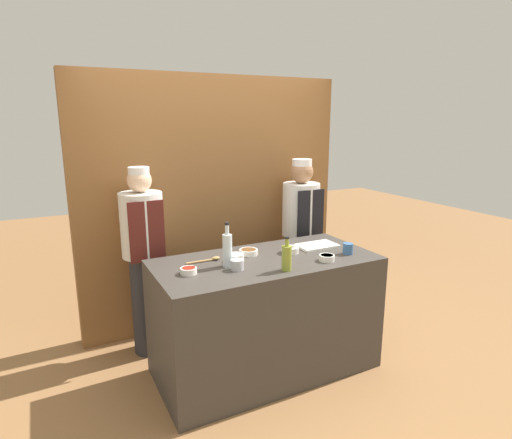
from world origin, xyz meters
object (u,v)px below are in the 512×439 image
cutting_board (317,246)px  wooden_spoon (209,260)px  cup_steel (237,265)px  cup_blue (348,249)px  sauce_bowl_brown (249,252)px  sauce_bowl_orange (290,250)px  bottle_clear (227,249)px  sauce_bowl_green (236,257)px  sauce_bowl_yellow (327,258)px  sauce_bowl_red (189,271)px  bottle_oil (287,257)px  chef_right (300,234)px  chef_left (144,256)px

cutting_board → wooden_spoon: size_ratio=1.24×
cup_steel → cup_blue: (0.95, -0.07, 0.01)m
sauce_bowl_brown → sauce_bowl_orange: 0.34m
sauce_bowl_orange → wooden_spoon: size_ratio=0.51×
cutting_board → cup_blue: bearing=-68.4°
bottle_clear → sauce_bowl_green: bearing=36.5°
cutting_board → wooden_spoon: (-0.95, 0.07, 0.00)m
sauce_bowl_yellow → cup_blue: size_ratio=1.34×
sauce_bowl_green → cutting_board: bearing=2.1°
sauce_bowl_yellow → bottle_clear: (-0.72, 0.23, 0.10)m
sauce_bowl_brown → cup_blue: (0.72, -0.34, 0.02)m
sauce_bowl_red → bottle_oil: 0.70m
sauce_bowl_green → cup_steel: bearing=-112.0°
wooden_spoon → sauce_bowl_orange: bearing=-9.4°
bottle_oil → sauce_bowl_red: bearing=159.0°
sauce_bowl_orange → cup_blue: 0.46m
cup_steel → wooden_spoon: size_ratio=0.35×
sauce_bowl_brown → bottle_oil: (0.08, -0.45, 0.07)m
cutting_board → sauce_bowl_yellow: bearing=-113.5°
sauce_bowl_red → bottle_oil: (0.65, -0.25, 0.07)m
bottle_clear → cup_blue: bearing=-9.7°
bottle_oil → chef_right: 1.27m
sauce_bowl_green → chef_right: (1.01, 0.65, -0.10)m
bottle_clear → chef_left: chef_left is taller
wooden_spoon → chef_right: chef_right is taller
sauce_bowl_orange → chef_left: 1.23m
cutting_board → bottle_clear: size_ratio=1.00×
cutting_board → bottle_clear: (-0.87, -0.10, 0.12)m
sauce_bowl_red → cup_steel: 0.35m
cutting_board → cup_steel: bearing=-166.4°
sauce_bowl_brown → sauce_bowl_yellow: (0.46, -0.41, 0.00)m
sauce_bowl_brown → bottle_oil: bottle_oil is taller
sauce_bowl_brown → chef_right: 1.02m
bottle_oil → chef_left: 1.29m
cutting_board → sauce_bowl_red: bearing=-173.9°
sauce_bowl_red → wooden_spoon: size_ratio=0.43×
sauce_bowl_green → sauce_bowl_yellow: 0.69m
sauce_bowl_green → cutting_board: 0.77m
sauce_bowl_red → wooden_spoon: sauce_bowl_red is taller
cup_steel → chef_left: bearing=120.3°
wooden_spoon → chef_right: (1.19, 0.56, -0.08)m
bottle_clear → wooden_spoon: (-0.08, 0.17, -0.12)m
cup_steel → bottle_clear: bearing=108.1°
sauce_bowl_brown → bottle_clear: bearing=-145.7°
sauce_bowl_orange → sauce_bowl_yellow: 0.33m
sauce_bowl_green → chef_left: bearing=130.2°
sauce_bowl_brown → chef_right: size_ratio=0.09×
cutting_board → bottle_clear: bottle_clear is taller
sauce_bowl_brown → cutting_board: sauce_bowl_brown is taller
sauce_bowl_brown → bottle_oil: size_ratio=0.59×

